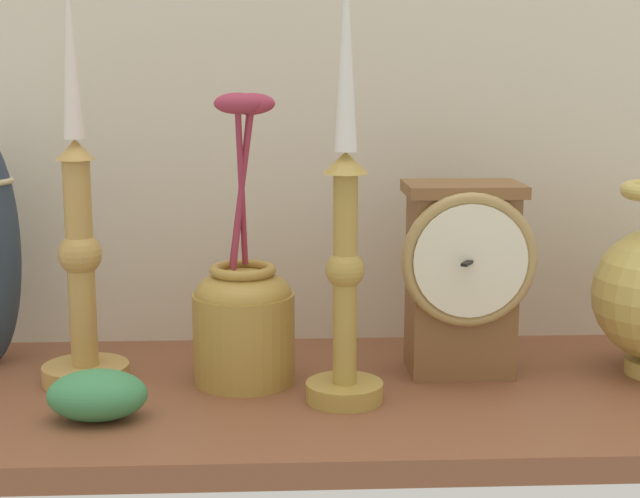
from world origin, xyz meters
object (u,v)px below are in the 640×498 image
Objects in this scene: candlestick_tall_left at (80,261)px; candlestick_tall_center at (345,252)px; mantel_clock at (462,275)px; brass_vase_jar at (244,310)px.

candlestick_tall_left is 26.54cm from candlestick_tall_center.
mantel_clock is at bearing 1.46° from candlestick_tall_left.
candlestick_tall_center is at bearing -14.61° from candlestick_tall_left.
candlestick_tall_left is (-38.11, -0.97, 2.06)cm from mantel_clock.
mantel_clock is 15.17cm from candlestick_tall_center.
candlestick_tall_center is at bearing -148.50° from mantel_clock.
candlestick_tall_center reaches higher than candlestick_tall_left.
candlestick_tall_center is (25.62, -6.68, 1.88)cm from candlestick_tall_left.
brass_vase_jar is at bearing -175.93° from mantel_clock.
candlestick_tall_left is at bearing 165.39° from candlestick_tall_center.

